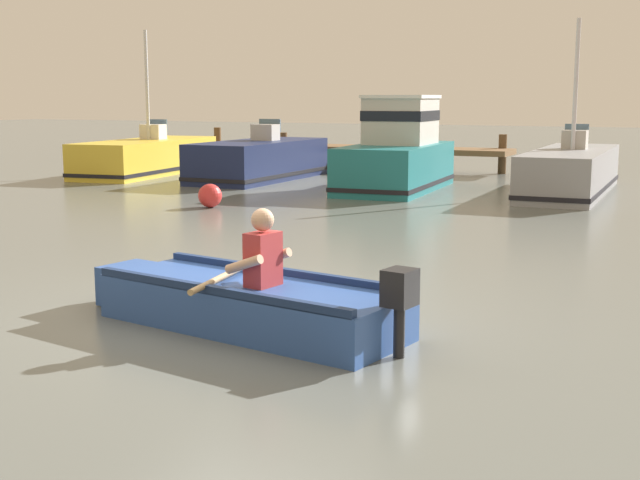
# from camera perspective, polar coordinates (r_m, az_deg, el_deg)

# --- Properties ---
(ground_plane) EXTENTS (120.00, 120.00, 0.00)m
(ground_plane) POSITION_cam_1_polar(r_m,az_deg,el_deg) (8.94, -5.19, -4.82)
(ground_plane) COLOR slate
(wooden_dock) EXTENTS (10.58, 1.64, 1.21)m
(wooden_dock) POSITION_cam_1_polar(r_m,az_deg,el_deg) (26.33, 1.40, 6.21)
(wooden_dock) COLOR brown
(wooden_dock) RESTS_ON ground
(rowboat_with_person) EXTENTS (3.72, 2.02, 1.19)m
(rowboat_with_person) POSITION_cam_1_polar(r_m,az_deg,el_deg) (8.29, -5.02, -4.18)
(rowboat_with_person) COLOR #2D519E
(rowboat_with_person) RESTS_ON ground
(moored_boat_yellow) EXTENTS (2.50, 5.77, 4.14)m
(moored_boat_yellow) POSITION_cam_1_polar(r_m,az_deg,el_deg) (25.31, -11.61, 5.48)
(moored_boat_yellow) COLOR gold
(moored_boat_yellow) RESTS_ON ground
(moored_boat_navy) EXTENTS (1.93, 4.90, 1.63)m
(moored_boat_navy) POSITION_cam_1_polar(r_m,az_deg,el_deg) (23.17, -4.12, 5.35)
(moored_boat_navy) COLOR #19234C
(moored_boat_navy) RESTS_ON ground
(moored_boat_teal) EXTENTS (2.17, 4.55, 2.28)m
(moored_boat_teal) POSITION_cam_1_polar(r_m,az_deg,el_deg) (20.62, 5.24, 5.77)
(moored_boat_teal) COLOR #1E727A
(moored_boat_teal) RESTS_ON ground
(moored_boat_grey) EXTENTS (1.71, 5.93, 4.01)m
(moored_boat_grey) POSITION_cam_1_polar(r_m,az_deg,el_deg) (20.58, 16.58, 4.40)
(moored_boat_grey) COLOR gray
(moored_boat_grey) RESTS_ON ground
(mooring_buoy) EXTENTS (0.49, 0.49, 0.49)m
(mooring_buoy) POSITION_cam_1_polar(r_m,az_deg,el_deg) (17.36, -7.44, 2.99)
(mooring_buoy) COLOR red
(mooring_buoy) RESTS_ON ground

